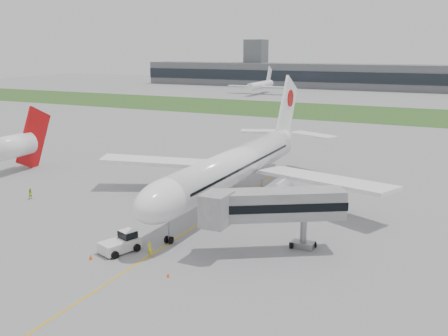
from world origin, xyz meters
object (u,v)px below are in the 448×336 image
at_px(airliner, 238,164).
at_px(neighbor_aircraft, 14,146).
at_px(pushback_tug, 122,242).
at_px(ground_crew_near, 150,249).
at_px(jet_bridge, 269,206).

relative_size(airliner, neighbor_aircraft, 3.48).
bearing_deg(neighbor_aircraft, pushback_tug, -32.10).
xyz_separation_m(pushback_tug, neighbor_aircraft, (-41.23, 22.18, 3.96)).
height_order(ground_crew_near, neighbor_aircraft, neighbor_aircraft).
height_order(airliner, ground_crew_near, airliner).
height_order(airliner, neighbor_aircraft, airliner).
distance_m(pushback_tug, neighbor_aircraft, 46.98).
relative_size(airliner, pushback_tug, 10.86).
xyz_separation_m(pushback_tug, jet_bridge, (15.24, 7.13, 4.45)).
xyz_separation_m(ground_crew_near, neighbor_aircraft, (-45.02, 22.07, 4.11)).
xyz_separation_m(jet_bridge, neighbor_aircraft, (-56.47, 15.05, -0.49)).
relative_size(airliner, ground_crew_near, 30.42).
bearing_deg(pushback_tug, neighbor_aircraft, 171.02).
height_order(pushback_tug, jet_bridge, jet_bridge).
bearing_deg(neighbor_aircraft, ground_crew_near, -29.94).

